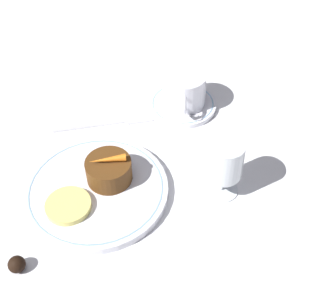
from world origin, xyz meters
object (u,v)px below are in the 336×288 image
Objects in this scene: coffee_cup at (184,89)px; wine_glass at (224,162)px; dinner_plate at (97,190)px; fork at (115,122)px; dessert_cake at (109,170)px.

coffee_cup is 0.22m from wine_glass.
coffee_cup is (-0.22, 0.15, 0.04)m from dinner_plate.
wine_glass is 0.57× the size of fork.
coffee_cup reaches higher than dinner_plate.
coffee_cup is 1.45× the size of dessert_cake.
coffee_cup reaches higher than dessert_cake.
wine_glass reaches higher than dessert_cake.
fork is at bearing -177.15° from dessert_cake.
fork is 2.50× the size of dessert_cake.
dinner_plate is 0.04m from dessert_cake.
coffee_cup is at bearing 148.32° from dessert_cake.
fork is at bearing -129.74° from wine_glass.
wine_glass reaches higher than fork.
dinner_plate is 2.16× the size of coffee_cup.
dessert_cake is (0.20, -0.13, -0.01)m from coffee_cup.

